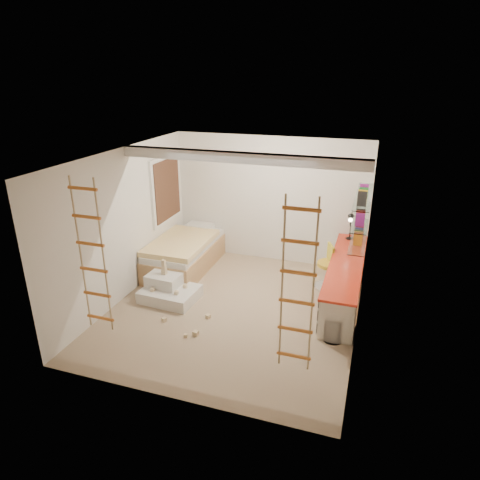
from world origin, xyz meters
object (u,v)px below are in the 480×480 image
(bed, at_px, (185,253))
(play_platform, at_px, (169,290))
(swivel_chair, at_px, (329,273))
(desk, at_px, (345,280))

(bed, xyz_separation_m, play_platform, (0.25, -1.23, -0.17))
(bed, distance_m, swivel_chair, 2.88)
(desk, distance_m, swivel_chair, 0.52)
(desk, relative_size, bed, 1.40)
(bed, distance_m, play_platform, 1.27)
(swivel_chair, distance_m, play_platform, 2.92)
(bed, bearing_deg, desk, -6.49)
(desk, xyz_separation_m, swivel_chair, (-0.32, 0.41, -0.09))
(desk, height_order, play_platform, desk)
(desk, distance_m, bed, 3.22)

